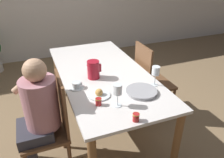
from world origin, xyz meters
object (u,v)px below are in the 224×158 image
at_px(person_seated, 38,110).
at_px(teacup_near_person, 77,85).
at_px(chair_opposite, 150,80).
at_px(jam_jar_amber, 136,117).
at_px(serving_tray, 141,91).
at_px(jam_jar_red, 98,101).
at_px(wine_glass_juice, 156,72).
at_px(red_pitcher, 93,70).
at_px(wine_glass_water, 118,90).
at_px(bread_plate, 99,94).
at_px(chair_person_side, 52,125).

xyz_separation_m(person_seated, teacup_near_person, (0.38, 0.16, 0.08)).
xyz_separation_m(chair_opposite, jam_jar_amber, (-0.68, -0.93, 0.28)).
xyz_separation_m(serving_tray, jam_jar_amber, (-0.23, -0.34, 0.02)).
distance_m(person_seated, teacup_near_person, 0.42).
bearing_deg(jam_jar_red, teacup_near_person, 107.14).
height_order(teacup_near_person, jam_jar_red, jam_jar_red).
xyz_separation_m(chair_opposite, wine_glass_juice, (-0.26, -0.50, 0.39)).
bearing_deg(red_pitcher, person_seated, -153.25).
height_order(wine_glass_water, teacup_near_person, wine_glass_water).
bearing_deg(chair_opposite, bread_plate, -59.59).
relative_size(serving_tray, jam_jar_red, 4.44).
relative_size(chair_opposite, red_pitcher, 5.08).
height_order(wine_glass_water, jam_jar_red, wine_glass_water).
relative_size(person_seated, jam_jar_red, 17.75).
height_order(serving_tray, bread_plate, bread_plate).
distance_m(chair_opposite, jam_jar_red, 1.12).
bearing_deg(wine_glass_juice, bread_plate, 178.78).
bearing_deg(wine_glass_juice, teacup_near_person, 162.87).
height_order(teacup_near_person, serving_tray, teacup_near_person).
bearing_deg(wine_glass_juice, person_seated, 176.72).
xyz_separation_m(person_seated, wine_glass_juice, (1.11, -0.06, 0.20)).
bearing_deg(teacup_near_person, wine_glass_water, -58.72).
bearing_deg(red_pitcher, jam_jar_red, -102.32).
height_order(bread_plate, jam_jar_red, bread_plate).
distance_m(person_seated, jam_jar_red, 0.54).
distance_m(bread_plate, jam_jar_red, 0.15).
distance_m(person_seated, bread_plate, 0.55).
distance_m(person_seated, red_pitcher, 0.69).
distance_m(chair_person_side, red_pitcher, 0.68).
relative_size(chair_opposite, wine_glass_water, 4.69).
relative_size(person_seated, teacup_near_person, 7.99).
relative_size(chair_person_side, jam_jar_red, 14.73).
xyz_separation_m(chair_person_side, serving_tray, (0.83, -0.15, 0.26)).
bearing_deg(chair_opposite, person_seated, -72.37).
bearing_deg(jam_jar_red, serving_tray, 5.42).
relative_size(teacup_near_person, jam_jar_amber, 2.22).
height_order(chair_opposite, red_pitcher, chair_opposite).
relative_size(wine_glass_water, wine_glass_juice, 1.02).
bearing_deg(bread_plate, wine_glass_water, -64.97).
height_order(person_seated, bread_plate, person_seated).
bearing_deg(teacup_near_person, chair_person_side, -151.24).
xyz_separation_m(red_pitcher, bread_plate, (-0.06, -0.35, -0.08)).
distance_m(serving_tray, jam_jar_amber, 0.42).
distance_m(chair_person_side, wine_glass_juice, 1.09).
height_order(red_pitcher, teacup_near_person, red_pitcher).
distance_m(person_seated, wine_glass_water, 0.72).
bearing_deg(jam_jar_red, person_seated, 158.96).
relative_size(teacup_near_person, jam_jar_red, 2.22).
xyz_separation_m(jam_jar_amber, jam_jar_red, (-0.20, 0.30, 0.00)).
bearing_deg(chair_person_side, chair_opposite, -71.26).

